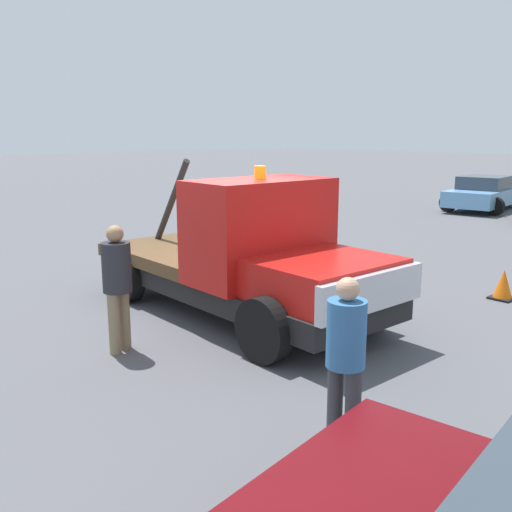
# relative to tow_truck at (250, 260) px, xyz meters

# --- Properties ---
(ground_plane) EXTENTS (160.00, 160.00, 0.00)m
(ground_plane) POSITION_rel_tow_truck_xyz_m (-0.35, 0.01, -0.96)
(ground_plane) COLOR #545459
(tow_truck) EXTENTS (5.67, 2.48, 2.51)m
(tow_truck) POSITION_rel_tow_truck_xyz_m (0.00, 0.00, 0.00)
(tow_truck) COLOR black
(tow_truck) RESTS_ON ground
(person_near_truck) EXTENTS (0.37, 0.37, 1.67)m
(person_near_truck) POSITION_rel_tow_truck_xyz_m (3.54, -1.92, 0.00)
(person_near_truck) COLOR #38383D
(person_near_truck) RESTS_ON ground
(person_at_hood) EXTENTS (0.39, 0.39, 1.76)m
(person_at_hood) POSITION_rel_tow_truck_xyz_m (-0.08, -2.31, 0.06)
(person_at_hood) COLOR #847051
(person_at_hood) RESTS_ON ground
(parked_car_skyblue) EXTENTS (2.89, 4.91, 1.34)m
(parked_car_skyblue) POSITION_rel_tow_truck_xyz_m (-4.01, 15.93, -0.31)
(parked_car_skyblue) COLOR #669ED1
(parked_car_skyblue) RESTS_ON ground
(traffic_cone) EXTENTS (0.40, 0.40, 0.55)m
(traffic_cone) POSITION_rel_tow_truck_xyz_m (2.28, 4.11, -0.71)
(traffic_cone) COLOR black
(traffic_cone) RESTS_ON ground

